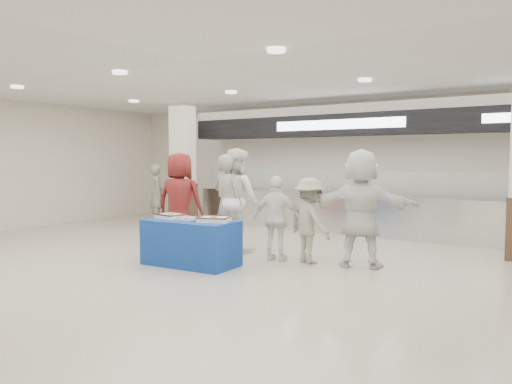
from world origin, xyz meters
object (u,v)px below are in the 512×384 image
Objects in this scene: sheet_cake_right at (214,219)px; display_table at (191,243)px; chef_tall at (237,199)px; chef_short at (277,218)px; cupcake_tray at (188,218)px; civilian_white at (361,208)px; civilian_maroon at (180,201)px; soldier_a at (228,203)px; soldier_b at (310,221)px; soldier_bg at (157,194)px; sheet_cake_left at (171,216)px.

display_table is at bearing -171.81° from sheet_cake_right.
chef_short is at bearing 175.90° from chef_tall.
sheet_cake_right is 1.63m from chef_tall.
civilian_white reaches higher than cupcake_tray.
chef_tall is at bearing 95.07° from cupcake_tray.
civilian_white reaches higher than sheet_cake_right.
civilian_maroon reaches higher than soldier_a.
chef_short is (0.55, 1.04, -0.06)m from sheet_cake_right.
soldier_b reaches higher than cupcake_tray.
civilian_maroon reaches higher than soldier_b.
soldier_bg reaches higher than sheet_cake_right.
chef_short is (1.25, -0.23, -0.19)m from soldier_a.
civilian_maroon is 2.68m from soldier_b.
soldier_bg is (-6.60, 1.93, -0.16)m from civilian_white.
sheet_cake_right reaches higher than display_table.
display_table is 0.97× the size of soldier_bg.
civilian_white reaches higher than soldier_a.
cupcake_tray reaches higher than display_table.
civilian_white reaches higher than display_table.
soldier_bg is (-5.76, 2.11, 0.08)m from soldier_b.
soldier_b is at bearing -172.96° from chef_tall.
sheet_cake_left is 1.57m from chef_tall.
sheet_cake_left is at bearing 96.26° from chef_tall.
chef_short reaches higher than sheet_cake_right.
sheet_cake_right is at bearing -173.81° from soldier_bg.
civilian_maroon is 1.18× the size of soldier_bg.
civilian_maroon is at bearing 138.06° from cupcake_tray.
chef_tall reaches higher than soldier_bg.
sheet_cake_right reaches higher than sheet_cake_left.
civilian_maroon is 3.96m from soldier_bg.
soldier_a reaches higher than sheet_cake_right.
civilian_white is at bearing 170.39° from civilian_maroon.
soldier_b is at bearing -158.54° from soldier_bg.
cupcake_tray is at bearing 111.25° from chef_tall.
display_table is at bearing 107.81° from soldier_a.
civilian_white is at bearing 30.65° from cupcake_tray.
soldier_b reaches higher than sheet_cake_right.
soldier_b is (2.65, 0.33, -0.22)m from civilian_maroon.
sheet_cake_left is at bearing 56.43° from soldier_b.
chef_short is (1.00, 1.11, 0.36)m from display_table.
sheet_cake_right is at bearing 126.04° from soldier_a.
chef_tall reaches higher than civilian_white.
civilian_white reaches higher than chef_short.
chef_tall reaches higher than display_table.
soldier_b is (1.61, 1.27, -0.05)m from cupcake_tray.
sheet_cake_right is at bearing 51.03° from chef_short.
soldier_bg reaches higher than cupcake_tray.
sheet_cake_right is 1.45m from soldier_a.
sheet_cake_right is 0.51m from cupcake_tray.
soldier_bg is at bearing 4.39° from soldier_b.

